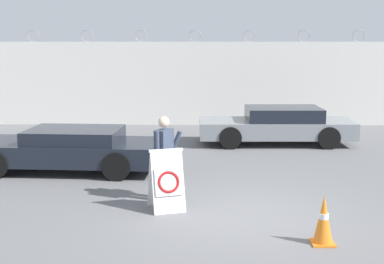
{
  "coord_description": "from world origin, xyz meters",
  "views": [
    {
      "loc": [
        -0.81,
        -9.52,
        3.18
      ],
      "look_at": [
        -1.01,
        2.45,
        1.16
      ],
      "focal_mm": 50.0,
      "sensor_mm": 36.0,
      "label": 1
    }
  ],
  "objects": [
    {
      "name": "perimeter_wall",
      "position": [
        -0.0,
        11.15,
        1.6
      ],
      "size": [
        36.0,
        0.3,
        3.65
      ],
      "color": "silver",
      "rests_on": "ground_plane"
    },
    {
      "name": "security_guard",
      "position": [
        -1.54,
        1.0,
        0.95
      ],
      "size": [
        0.57,
        0.59,
        1.72
      ],
      "rotation": [
        0.0,
        0.0,
        1.11
      ],
      "color": "#232838",
      "rests_on": "ground_plane"
    },
    {
      "name": "parked_car_front_coupe",
      "position": [
        -4.12,
        3.45,
        0.57
      ],
      "size": [
        4.79,
        2.1,
        1.07
      ],
      "rotation": [
        0.0,
        0.0,
        3.08
      ],
      "color": "black",
      "rests_on": "ground_plane"
    },
    {
      "name": "parked_car_rear_sedan",
      "position": [
        1.61,
        7.15,
        0.6
      ],
      "size": [
        4.8,
        1.97,
        1.16
      ],
      "rotation": [
        0.0,
        0.0,
        3.16
      ],
      "color": "black",
      "rests_on": "ground_plane"
    },
    {
      "name": "barricade_sign",
      "position": [
        -1.46,
        0.34,
        0.59
      ],
      "size": [
        0.78,
        0.81,
        1.19
      ],
      "rotation": [
        0.0,
        0.0,
        0.31
      ],
      "color": "white",
      "rests_on": "ground_plane"
    },
    {
      "name": "traffic_cone_near",
      "position": [
        1.14,
        -1.37,
        0.4
      ],
      "size": [
        0.36,
        0.36,
        0.8
      ],
      "color": "orange",
      "rests_on": "ground_plane"
    },
    {
      "name": "ground_plane",
      "position": [
        0.0,
        0.0,
        0.0
      ],
      "size": [
        90.0,
        90.0,
        0.0
      ],
      "primitive_type": "plane",
      "color": "slate"
    }
  ]
}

